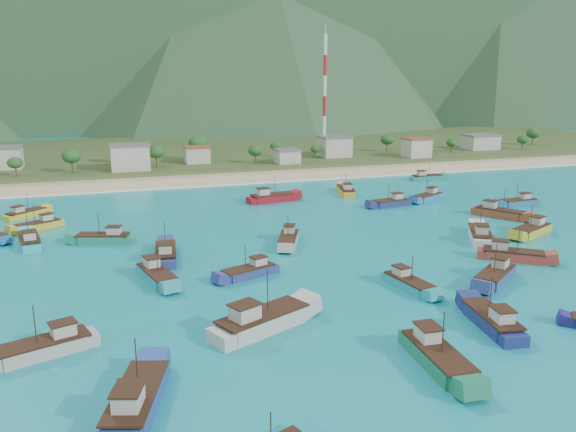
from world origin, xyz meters
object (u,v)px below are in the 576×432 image
object	(u,v)px
boat_24	(391,203)
boat_27	(26,214)
boat_7	(249,272)
boat_10	(104,239)
boat_13	(532,231)
boat_15	(492,321)
boat_30	(46,348)
boat_32	(428,197)
radio_tower	(325,96)
boat_21	(437,358)
boat_3	(261,322)
boat_5	(166,254)
boat_29	(480,235)
boat_1	(427,178)
boat_14	(30,242)
boat_6	(39,226)
boat_19	(271,198)
boat_9	(136,403)
boat_26	(499,213)
boat_25	(288,240)
boat_28	(408,284)
boat_31	(156,276)
boat_12	(346,191)
boat_4	(495,277)
boat_2	(512,256)

from	to	relation	value
boat_24	boat_27	world-z (taller)	boat_24
boat_7	boat_10	xyz separation A→B (m)	(-21.22, 25.48, 0.12)
boat_13	boat_15	size ratio (longest dim) A/B	0.99
boat_30	boat_32	distance (m)	100.49
radio_tower	boat_21	size ratio (longest dim) A/B	3.60
boat_10	boat_27	xyz separation A→B (m)	(-16.32, 25.71, -0.12)
radio_tower	boat_3	xyz separation A→B (m)	(-59.58, -132.09, -21.93)
boat_7	boat_13	world-z (taller)	boat_13
boat_5	boat_29	xyz separation A→B (m)	(57.40, -6.31, 0.03)
boat_5	boat_30	xyz separation A→B (m)	(-16.04, -29.88, -0.03)
boat_1	boat_5	xyz separation A→B (m)	(-81.37, -51.86, 0.15)
boat_10	boat_14	distance (m)	13.11
boat_6	boat_19	xyz separation A→B (m)	(51.63, 9.94, 0.25)
boat_9	boat_3	bearing A→B (deg)	57.41
boat_26	boat_27	bearing A→B (deg)	-49.33
radio_tower	boat_25	size ratio (longest dim) A/B	4.07
boat_10	boat_28	xyz separation A→B (m)	(41.92, -37.36, -0.12)
boat_9	boat_21	bearing A→B (deg)	15.59
boat_3	boat_31	xyz separation A→B (m)	(-10.58, 21.17, -0.29)
boat_6	boat_14	distance (m)	12.01
boat_9	boat_28	xyz separation A→B (m)	(39.21, 19.99, -0.32)
boat_9	boat_27	world-z (taller)	boat_9
boat_24	boat_31	bearing A→B (deg)	113.26
radio_tower	boat_12	distance (m)	66.61
boat_19	boat_28	xyz separation A→B (m)	(2.84, -61.55, -0.27)
boat_13	boat_30	xyz separation A→B (m)	(-85.20, -23.43, -0.02)
boat_32	boat_15	bearing A→B (deg)	126.86
boat_27	boat_28	distance (m)	85.85
boat_19	boat_24	distance (m)	28.81
boat_9	boat_10	xyz separation A→B (m)	(-2.71, 57.35, -0.20)
boat_13	boat_30	distance (m)	88.36
boat_29	boat_6	bearing A→B (deg)	-172.78
boat_15	boat_27	distance (m)	99.18
boat_4	boat_14	size ratio (longest dim) A/B	0.96
boat_13	boat_26	distance (m)	14.23
boat_3	boat_29	distance (m)	55.20
boat_9	boat_21	xyz separation A→B (m)	(30.84, -0.82, -0.07)
boat_2	boat_31	world-z (taller)	boat_2
boat_6	boat_14	world-z (taller)	boat_14
boat_5	boat_25	world-z (taller)	boat_5
boat_25	boat_26	bearing A→B (deg)	-150.57
boat_29	boat_27	bearing A→B (deg)	-178.26
boat_1	boat_28	size ratio (longest dim) A/B	1.01
boat_27	boat_30	size ratio (longest dim) A/B	0.77
boat_13	radio_tower	bearing A→B (deg)	-24.21
radio_tower	boat_12	size ratio (longest dim) A/B	3.89
boat_1	boat_12	size ratio (longest dim) A/B	0.89
boat_5	boat_14	world-z (taller)	boat_5
boat_19	boat_24	xyz separation A→B (m)	(25.70, -13.01, -0.20)
boat_12	boat_27	world-z (taller)	boat_12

